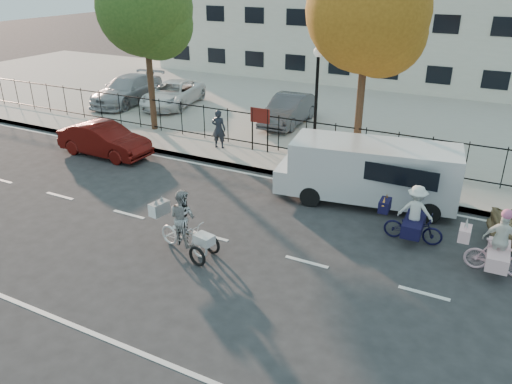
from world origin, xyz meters
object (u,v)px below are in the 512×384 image
Objects in this scene: unicorn_bike at (498,250)px; pedestrian at (219,129)px; white_van at (370,171)px; lot_car_c at (289,110)px; red_sedan at (104,140)px; lot_car_a at (127,90)px; bull_bike at (413,219)px; lamppost at (317,85)px; lot_car_b at (173,94)px; zebra_trike at (184,228)px.

unicorn_bike is 1.11× the size of pedestrian.
lot_car_c is (-5.79, 6.59, -0.27)m from white_van.
red_sedan is 2.48× the size of pedestrian.
pedestrian is 9.36m from lot_car_a.
white_van is 3.67× the size of pedestrian.
lot_car_a is (-17.15, 8.10, 0.21)m from bull_bike.
lot_car_c is at bearing -2.34° from lot_car_a.
lamppost reaches higher than unicorn_bike.
pedestrian is at bearing 154.54° from white_van.
lamppost is at bearing -56.48° from lot_car_c.
white_van is (-1.81, 1.93, 0.44)m from bull_bike.
pedestrian reaches higher than red_sedan.
red_sedan is 0.85× the size of lot_car_b.
bull_bike reaches higher than lot_car_b.
zebra_trike is 15.25m from lot_car_b.
red_sedan is at bearing -60.82° from lot_car_a.
unicorn_bike is at bearing -42.20° from white_van.
lamppost reaches higher than white_van.
zebra_trike is 8.12m from pedestrian.
pedestrian is 7.54m from lot_car_b.
bull_bike is at bearing -47.40° from zebra_trike.
white_van is at bearing -26.76° from lot_car_a.
lot_car_c reaches higher than lot_car_b.
zebra_trike is 16.46m from lot_car_a.
lot_car_b is (-14.57, 8.77, 0.13)m from bull_bike.
white_van reaches higher than unicorn_bike.
red_sedan is (-10.81, -0.54, -0.46)m from white_van.
unicorn_bike is 2.30m from bull_bike.
zebra_trike is 1.17× the size of bull_bike.
white_van is at bearing 55.37° from unicorn_bike.
bull_bike is at bearing -95.10° from red_sedan.
zebra_trike is 12.12m from lot_car_c.
bull_bike is at bearing -30.14° from lot_car_a.
lot_car_a is (-15.34, 6.17, -0.23)m from white_van.
white_van is 1.17× the size of lot_car_a.
zebra_trike is at bearing -122.23° from red_sedan.
pedestrian is (-6.94, 2.05, -0.16)m from white_van.
lamppost is 2.67× the size of pedestrian.
red_sedan is at bearing 173.91° from white_van.
white_van is at bearing 150.82° from pedestrian.
bull_bike is (5.37, 3.39, -0.02)m from zebra_trike.
white_van is (3.56, 5.32, 0.42)m from zebra_trike.
lot_car_b reaches higher than red_sedan.
lot_car_a is at bearing -179.14° from lot_car_c.
red_sedan is (-7.93, -3.00, -2.45)m from lamppost.
unicorn_bike reaches higher than lot_car_b.
white_van is 10.83m from red_sedan.
lamppost is 1.08× the size of red_sedan.
zebra_trike is 0.50× the size of lot_car_c.
lot_car_c is (1.15, 4.54, -0.11)m from pedestrian.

